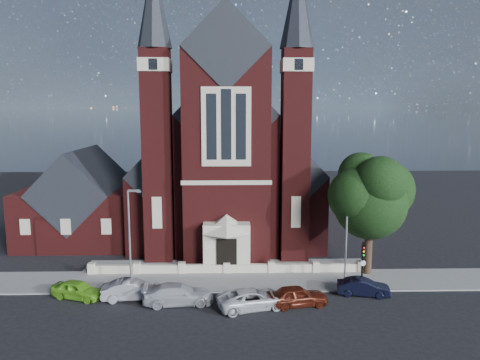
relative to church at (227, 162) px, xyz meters
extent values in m
plane|color=black|center=(0.00, -7.94, -8.19)|extent=(120.00, 120.00, 0.00)
cube|color=slate|center=(0.00, -18.44, -8.19)|extent=(60.00, 5.00, 0.12)
cube|color=slate|center=(0.00, -14.44, -8.19)|extent=(26.00, 3.00, 0.14)
cube|color=beige|center=(0.00, -16.44, -8.19)|extent=(24.00, 0.40, 0.90)
cube|color=#4D1514|center=(0.00, 2.06, -1.19)|extent=(10.00, 30.00, 14.00)
cube|color=black|center=(0.00, 2.06, 5.81)|extent=(10.00, 30.20, 10.00)
cube|color=#4D1514|center=(-7.50, 1.06, -4.19)|extent=(5.00, 26.00, 8.00)
cube|color=#4D1514|center=(7.50, 1.06, -4.19)|extent=(5.00, 26.00, 8.00)
cube|color=black|center=(-7.50, 1.06, -0.19)|extent=(5.01, 26.20, 5.01)
cube|color=black|center=(7.50, 1.06, -0.19)|extent=(5.01, 26.20, 5.01)
cube|color=#4D1514|center=(0.00, -13.44, 1.81)|extent=(8.00, 3.00, 20.00)
cube|color=black|center=(0.00, -13.44, 11.81)|extent=(8.00, 3.20, 8.00)
cube|color=beige|center=(0.00, -14.99, 4.81)|extent=(4.40, 0.15, 7.00)
cube|color=black|center=(0.00, -15.06, 5.01)|extent=(0.90, 0.08, 6.20)
cube|color=beige|center=(0.00, -15.44, -5.99)|extent=(4.20, 2.00, 4.40)
cube|color=black|center=(0.00, -16.49, -6.59)|extent=(1.80, 0.12, 3.20)
cone|color=beige|center=(0.00, -15.44, -3.79)|extent=(4.60, 4.60, 1.60)
cube|color=#4D1514|center=(-6.50, -12.44, 1.81)|extent=(2.60, 2.60, 20.00)
cube|color=beige|center=(-6.50, -12.44, 10.31)|extent=(2.80, 2.80, 1.20)
cone|color=black|center=(-6.50, -12.44, 15.81)|extent=(3.20, 3.20, 8.00)
cube|color=#4D1514|center=(6.50, -12.44, 1.81)|extent=(2.60, 2.60, 20.00)
cube|color=beige|center=(6.50, -12.44, 10.31)|extent=(2.80, 2.80, 1.20)
cone|color=black|center=(6.50, -12.44, 15.81)|extent=(3.20, 3.20, 8.00)
cube|color=#4D1514|center=(-16.00, -4.94, -5.19)|extent=(12.00, 12.00, 6.00)
cube|color=black|center=(-16.00, -4.94, -2.19)|extent=(8.49, 12.20, 8.49)
cylinder|color=black|center=(12.50, -16.94, -5.69)|extent=(0.70, 0.70, 5.00)
sphere|color=black|center=(12.50, -16.94, -1.69)|extent=(6.40, 6.40, 6.40)
sphere|color=black|center=(12.90, -18.14, 0.31)|extent=(4.40, 4.40, 4.40)
cylinder|color=gray|center=(-8.00, -18.94, -4.19)|extent=(0.16, 0.16, 8.00)
cube|color=gray|center=(-7.50, -18.94, -0.19)|extent=(1.00, 0.15, 0.18)
cube|color=gray|center=(-7.10, -18.94, -0.27)|extent=(0.35, 0.22, 0.12)
cylinder|color=gray|center=(10.00, -18.94, -4.19)|extent=(0.16, 0.16, 8.00)
cube|color=gray|center=(10.50, -18.94, -0.19)|extent=(1.00, 0.15, 0.18)
cube|color=gray|center=(10.90, -18.94, -0.27)|extent=(0.35, 0.22, 0.12)
cylinder|color=black|center=(11.00, -20.44, -6.19)|extent=(0.14, 0.14, 4.00)
cube|color=black|center=(11.00, -20.59, -4.89)|extent=(0.28, 0.22, 0.90)
sphere|color=red|center=(11.00, -20.72, -4.59)|extent=(0.14, 0.14, 0.14)
sphere|color=#CC8C0C|center=(11.00, -20.72, -4.89)|extent=(0.14, 0.14, 0.14)
sphere|color=#0C9919|center=(11.00, -20.72, -5.19)|extent=(0.14, 0.14, 0.14)
imported|color=#71C126|center=(-11.54, -21.70, -7.48)|extent=(4.45, 2.92, 1.41)
imported|color=gray|center=(-7.26, -21.98, -7.42)|extent=(4.81, 2.14, 1.53)
imported|color=#B5B8BD|center=(-3.64, -22.92, -7.42)|extent=(5.47, 2.64, 1.53)
imported|color=silver|center=(1.93, -23.82, -7.46)|extent=(5.69, 3.75, 1.45)
imported|color=#50190D|center=(5.32, -23.46, -7.42)|extent=(4.74, 2.53, 1.53)
imported|color=black|center=(10.82, -21.63, -7.51)|extent=(4.30, 2.18, 1.35)
camera|label=1|loc=(0.28, -56.51, 6.45)|focal=35.00mm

